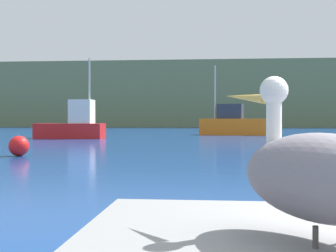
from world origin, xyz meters
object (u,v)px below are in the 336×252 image
fishing_boat_red (73,125)px  mooring_buoy (19,146)px  fishing_boat_orange (234,124)px  pelican (319,175)px

fishing_boat_red → mooring_buoy: 15.04m
fishing_boat_orange → mooring_buoy: bearing=81.8°
pelican → fishing_boat_red: fishing_boat_red is taller
fishing_boat_red → fishing_boat_orange: 13.55m
pelican → fishing_boat_orange: bearing=-36.0°
pelican → fishing_boat_red: 30.63m
fishing_boat_red → fishing_boat_orange: size_ratio=0.91×
fishing_boat_red → mooring_buoy: bearing=-78.4°
fishing_boat_orange → pelican: bearing=101.1°
pelican → fishing_boat_red: bearing=-15.2°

